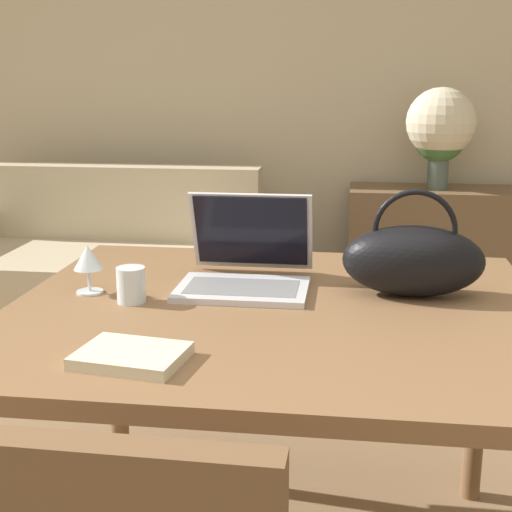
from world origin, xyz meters
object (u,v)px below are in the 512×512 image
Objects in this scene: couch at (99,273)px; handbag at (413,259)px; laptop at (247,261)px; wine_glass at (88,260)px; flower_vase at (440,128)px; drinking_glass at (131,285)px.

handbag is at bearing -50.39° from couch.
laptop is at bearing -58.71° from couch.
wine_glass is 0.23× the size of flower_vase.
laptop is 0.96× the size of handbag.
drinking_glass is at bearing -143.06° from laptop.
laptop reaches higher than wine_glass.
wine_glass reaches higher than drinking_glass.
handbag is (0.42, -0.05, 0.03)m from laptop.
wine_glass is 0.36× the size of handbag.
drinking_glass reaches higher than couch.
flower_vase reaches higher than laptop.
drinking_glass is at bearing -168.01° from handbag.
handbag reaches higher than wine_glass.
handbag reaches higher than drinking_glass.
handbag is at bearing 11.99° from drinking_glass.
handbag is at bearing -6.42° from laptop.
wine_glass is 0.80m from handbag.
drinking_glass is at bearing -112.89° from flower_vase.
couch is 3.10× the size of flower_vase.
flower_vase reaches higher than drinking_glass.
laptop is at bearing 19.19° from wine_glass.
laptop is at bearing 173.58° from handbag.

